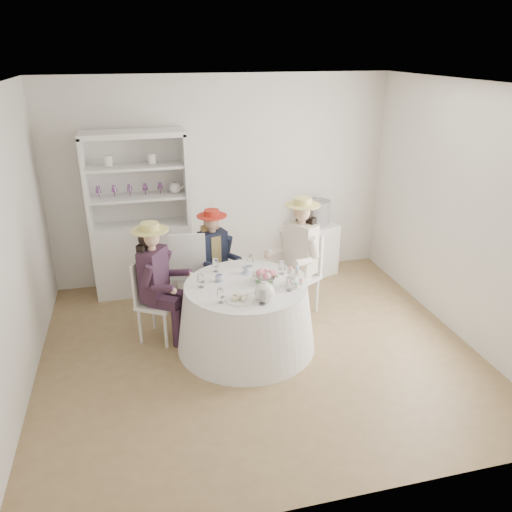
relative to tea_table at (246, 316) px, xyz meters
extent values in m
plane|color=olive|center=(0.10, -0.12, -0.36)|extent=(4.50, 4.50, 0.00)
plane|color=white|center=(0.10, -0.12, 2.34)|extent=(4.50, 4.50, 0.00)
plane|color=silver|center=(0.10, 1.88, 0.99)|extent=(4.50, 0.00, 4.50)
plane|color=silver|center=(0.10, -2.12, 0.99)|extent=(4.50, 0.00, 4.50)
plane|color=silver|center=(-2.15, -0.12, 0.99)|extent=(0.00, 4.50, 4.50)
plane|color=silver|center=(2.35, -0.12, 0.99)|extent=(0.00, 4.50, 4.50)
cone|color=white|center=(0.00, 0.00, -0.01)|extent=(1.48, 1.48, 0.71)
cylinder|color=white|center=(0.00, 0.00, 0.36)|extent=(1.28, 1.28, 0.02)
cube|color=silver|center=(-0.99, 1.63, 0.10)|extent=(1.31, 0.94, 0.92)
cube|color=silver|center=(-0.99, 1.83, 1.12)|extent=(1.13, 0.55, 1.13)
cube|color=silver|center=(-0.99, 1.63, 1.69)|extent=(1.31, 0.94, 0.06)
cube|color=silver|center=(-1.59, 1.63, 1.12)|extent=(0.23, 0.44, 1.13)
cube|color=silver|center=(-0.40, 1.63, 1.12)|extent=(0.23, 0.44, 1.13)
cube|color=silver|center=(-0.99, 1.63, 0.92)|extent=(1.21, 0.85, 0.03)
cube|color=silver|center=(-0.99, 1.63, 1.30)|extent=(1.21, 0.85, 0.03)
sphere|color=white|center=(-0.53, 1.63, 1.00)|extent=(0.14, 0.14, 0.14)
cube|color=silver|center=(1.39, 1.63, 0.00)|extent=(0.59, 0.59, 0.72)
cylinder|color=black|center=(1.39, 1.63, 0.53)|extent=(0.40, 0.40, 0.34)
cube|color=silver|center=(-0.90, 0.37, 0.07)|extent=(0.53, 0.53, 0.04)
cylinder|color=silver|center=(-0.84, 0.16, -0.15)|extent=(0.03, 0.03, 0.42)
cylinder|color=silver|center=(-0.68, 0.42, -0.15)|extent=(0.03, 0.03, 0.42)
cylinder|color=silver|center=(-1.11, 0.32, -0.15)|extent=(0.03, 0.03, 0.42)
cylinder|color=silver|center=(-0.95, 0.58, -0.15)|extent=(0.03, 0.03, 0.42)
cube|color=silver|center=(-1.04, 0.46, 0.33)|extent=(0.21, 0.33, 0.48)
cube|color=black|center=(-0.91, 0.38, 0.42)|extent=(0.34, 0.39, 0.56)
cube|color=black|center=(-0.84, 0.24, 0.14)|extent=(0.34, 0.28, 0.11)
cylinder|color=black|center=(-0.73, 0.17, -0.14)|extent=(0.10, 0.10, 0.44)
cylinder|color=black|center=(-0.98, 0.19, 0.49)|extent=(0.19, 0.16, 0.26)
cube|color=black|center=(-0.75, 0.38, 0.14)|extent=(0.34, 0.28, 0.11)
cylinder|color=black|center=(-0.64, 0.31, -0.14)|extent=(0.10, 0.10, 0.44)
cylinder|color=black|center=(-0.78, 0.53, 0.49)|extent=(0.19, 0.16, 0.26)
cylinder|color=#D8A889|center=(-0.91, 0.38, 0.72)|extent=(0.09, 0.09, 0.08)
sphere|color=#D8A889|center=(-0.91, 0.38, 0.82)|extent=(0.18, 0.18, 0.18)
sphere|color=black|center=(-0.95, 0.40, 0.81)|extent=(0.18, 0.18, 0.18)
cube|color=black|center=(-0.98, 0.42, 0.58)|extent=(0.18, 0.24, 0.36)
cylinder|color=#D1C366|center=(-0.91, 0.38, 0.91)|extent=(0.38, 0.38, 0.01)
cylinder|color=#D1C366|center=(-0.91, 0.38, 0.95)|extent=(0.19, 0.19, 0.08)
cube|color=silver|center=(-0.18, 0.95, 0.04)|extent=(0.44, 0.44, 0.04)
cylinder|color=silver|center=(-0.27, 0.77, -0.17)|extent=(0.03, 0.03, 0.39)
cylinder|color=silver|center=(0.00, 0.86, -0.17)|extent=(0.03, 0.03, 0.39)
cylinder|color=silver|center=(-0.36, 1.05, -0.17)|extent=(0.03, 0.03, 0.39)
cylinder|color=silver|center=(-0.08, 1.13, -0.17)|extent=(0.03, 0.03, 0.39)
cube|color=silver|center=(-0.22, 1.10, 0.27)|extent=(0.33, 0.12, 0.44)
cube|color=#191E33|center=(-0.18, 0.97, 0.36)|extent=(0.36, 0.26, 0.51)
cube|color=tan|center=(-0.18, 0.97, 0.36)|extent=(0.18, 0.22, 0.44)
cube|color=#191E33|center=(-0.22, 0.83, 0.11)|extent=(0.20, 0.32, 0.11)
cylinder|color=#191E33|center=(-0.19, 0.71, -0.16)|extent=(0.09, 0.09, 0.41)
cylinder|color=#191E33|center=(-0.35, 0.88, 0.43)|extent=(0.12, 0.17, 0.24)
cube|color=#191E33|center=(-0.07, 0.87, 0.11)|extent=(0.20, 0.32, 0.11)
cylinder|color=#191E33|center=(-0.03, 0.75, -0.16)|extent=(0.09, 0.09, 0.41)
cylinder|color=#191E33|center=(0.00, 0.99, 0.43)|extent=(0.12, 0.17, 0.24)
cylinder|color=#D8A889|center=(-0.18, 0.97, 0.64)|extent=(0.08, 0.08, 0.07)
sphere|color=#D8A889|center=(-0.18, 0.97, 0.74)|extent=(0.17, 0.17, 0.17)
sphere|color=tan|center=(-0.20, 1.01, 0.72)|extent=(0.17, 0.17, 0.17)
cube|color=tan|center=(-0.20, 1.04, 0.51)|extent=(0.22, 0.13, 0.34)
cylinder|color=red|center=(-0.18, 0.97, 0.82)|extent=(0.36, 0.36, 0.01)
cylinder|color=red|center=(-0.18, 0.97, 0.85)|extent=(0.18, 0.18, 0.07)
cube|color=silver|center=(0.78, 0.58, 0.09)|extent=(0.56, 0.56, 0.04)
cylinder|color=silver|center=(0.55, 0.63, -0.14)|extent=(0.04, 0.04, 0.45)
cylinder|color=silver|center=(0.72, 0.35, -0.14)|extent=(0.04, 0.04, 0.45)
cylinder|color=silver|center=(0.83, 0.80, -0.14)|extent=(0.04, 0.04, 0.45)
cylinder|color=silver|center=(1.00, 0.53, -0.14)|extent=(0.04, 0.04, 0.45)
cube|color=silver|center=(0.93, 0.68, 0.37)|extent=(0.23, 0.34, 0.51)
cube|color=beige|center=(0.79, 0.59, 0.47)|extent=(0.37, 0.42, 0.59)
cube|color=beige|center=(0.62, 0.59, 0.18)|extent=(0.36, 0.30, 0.12)
cylinder|color=beige|center=(0.50, 0.52, -0.13)|extent=(0.10, 0.10, 0.47)
cylinder|color=beige|center=(0.65, 0.75, 0.54)|extent=(0.20, 0.17, 0.28)
cube|color=beige|center=(0.72, 0.44, 0.18)|extent=(0.36, 0.30, 0.12)
cylinder|color=beige|center=(0.60, 0.36, -0.13)|extent=(0.10, 0.10, 0.47)
cylinder|color=beige|center=(0.87, 0.39, 0.54)|extent=(0.20, 0.17, 0.28)
cylinder|color=#D8A889|center=(0.79, 0.59, 0.79)|extent=(0.09, 0.09, 0.08)
sphere|color=#D8A889|center=(0.79, 0.59, 0.90)|extent=(0.19, 0.19, 0.19)
sphere|color=black|center=(0.83, 0.61, 0.88)|extent=(0.19, 0.19, 0.19)
cube|color=black|center=(0.86, 0.63, 0.64)|extent=(0.20, 0.25, 0.39)
cylinder|color=#D1C366|center=(0.79, 0.59, 0.99)|extent=(0.41, 0.41, 0.01)
cylinder|color=#D1C366|center=(0.79, 0.59, 1.03)|extent=(0.20, 0.20, 0.08)
cube|color=silver|center=(-0.48, 0.96, 0.12)|extent=(0.49, 0.49, 0.04)
cylinder|color=silver|center=(-0.29, 1.11, -0.13)|extent=(0.04, 0.04, 0.48)
cylinder|color=silver|center=(-0.63, 1.15, -0.13)|extent=(0.04, 0.04, 0.48)
cylinder|color=silver|center=(-0.33, 0.76, -0.13)|extent=(0.04, 0.04, 0.48)
cylinder|color=silver|center=(-0.68, 0.81, -0.13)|extent=(0.04, 0.04, 0.48)
cube|color=silver|center=(-0.51, 0.77, 0.42)|extent=(0.41, 0.09, 0.54)
imported|color=white|center=(-0.26, 0.14, 0.40)|extent=(0.10, 0.10, 0.07)
imported|color=white|center=(0.06, 0.26, 0.41)|extent=(0.10, 0.10, 0.07)
imported|color=white|center=(0.24, 0.14, 0.40)|extent=(0.08, 0.08, 0.06)
imported|color=white|center=(0.22, 0.00, 0.39)|extent=(0.24, 0.24, 0.05)
sphere|color=#D56A78|center=(0.27, 0.00, 0.46)|extent=(0.07, 0.07, 0.07)
sphere|color=white|center=(0.26, 0.04, 0.46)|extent=(0.07, 0.07, 0.07)
sphere|color=#D56A78|center=(0.23, 0.06, 0.46)|extent=(0.07, 0.07, 0.07)
sphere|color=white|center=(0.20, 0.07, 0.46)|extent=(0.07, 0.07, 0.07)
sphere|color=#D56A78|center=(0.17, 0.05, 0.46)|extent=(0.07, 0.07, 0.07)
sphere|color=white|center=(0.15, 0.02, 0.46)|extent=(0.07, 0.07, 0.07)
sphere|color=#D56A78|center=(0.15, -0.01, 0.46)|extent=(0.07, 0.07, 0.07)
sphere|color=white|center=(0.17, -0.04, 0.46)|extent=(0.07, 0.07, 0.07)
sphere|color=#D56A78|center=(0.20, -0.06, 0.46)|extent=(0.07, 0.07, 0.07)
sphere|color=white|center=(0.23, -0.05, 0.46)|extent=(0.07, 0.07, 0.07)
sphere|color=#D56A78|center=(0.26, -0.03, 0.46)|extent=(0.07, 0.07, 0.07)
sphere|color=white|center=(0.10, -0.39, 0.46)|extent=(0.20, 0.20, 0.20)
cylinder|color=white|center=(0.22, -0.39, 0.47)|extent=(0.12, 0.03, 0.09)
cylinder|color=white|center=(0.10, -0.39, 0.56)|extent=(0.04, 0.04, 0.02)
cylinder|color=white|center=(-0.13, -0.32, 0.38)|extent=(0.27, 0.27, 0.01)
cube|color=beige|center=(-0.18, -0.34, 0.40)|extent=(0.06, 0.04, 0.03)
cube|color=beige|center=(-0.13, -0.32, 0.41)|extent=(0.07, 0.06, 0.03)
cube|color=beige|center=(-0.08, -0.30, 0.40)|extent=(0.08, 0.07, 0.03)
cube|color=beige|center=(-0.15, -0.28, 0.41)|extent=(0.07, 0.07, 0.03)
cube|color=beige|center=(-0.10, -0.37, 0.40)|extent=(0.07, 0.08, 0.03)
cylinder|color=white|center=(0.48, -0.14, 0.37)|extent=(0.21, 0.21, 0.01)
cylinder|color=white|center=(0.48, -0.14, 0.44)|extent=(0.02, 0.02, 0.14)
cylinder|color=white|center=(0.48, -0.14, 0.51)|extent=(0.16, 0.16, 0.01)
camera|label=1|loc=(-1.00, -4.52, 2.65)|focal=35.00mm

